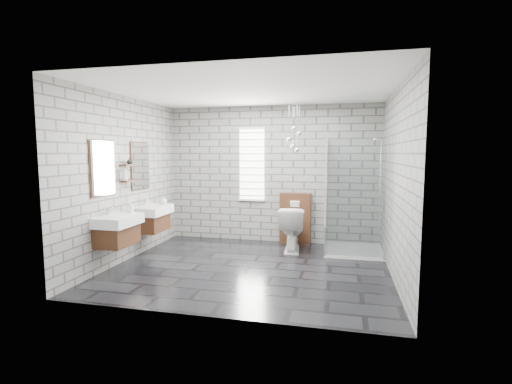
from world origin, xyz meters
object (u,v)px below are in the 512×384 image
(vanity_right, at_px, (151,211))
(shower_enclosure, at_px, (348,225))
(toilet, at_px, (292,229))
(vanity_left, at_px, (116,222))
(cistern_panel, at_px, (295,218))

(vanity_right, bearing_deg, shower_enclosure, 12.59)
(toilet, bearing_deg, shower_enclosure, 176.16)
(vanity_left, xyz_separation_m, shower_enclosure, (3.41, 1.81, -0.25))
(vanity_left, bearing_deg, toilet, 36.65)
(vanity_right, height_order, toilet, vanity_right)
(cistern_panel, distance_m, toilet, 0.54)
(cistern_panel, xyz_separation_m, toilet, (0.00, -0.53, -0.09))
(cistern_panel, xyz_separation_m, shower_enclosure, (1.00, -0.52, 0.00))
(vanity_left, relative_size, shower_enclosure, 0.77)
(vanity_left, height_order, shower_enclosure, shower_enclosure)
(shower_enclosure, bearing_deg, cistern_panel, 152.74)
(vanity_right, bearing_deg, toilet, 17.19)
(vanity_right, height_order, shower_enclosure, shower_enclosure)
(vanity_left, height_order, vanity_right, same)
(vanity_right, distance_m, toilet, 2.54)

